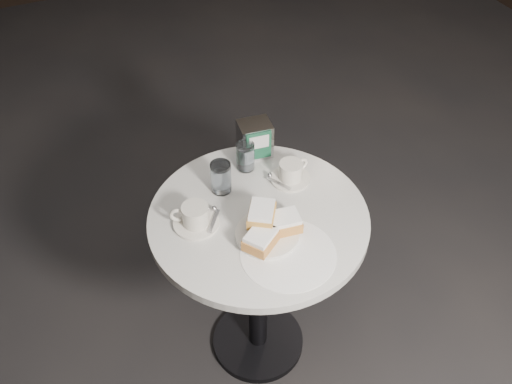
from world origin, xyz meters
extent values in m
plane|color=black|center=(0.00, 0.00, 0.00)|extent=(7.00, 7.00, 0.00)
cylinder|color=black|center=(0.00, 0.00, 0.01)|extent=(0.36, 0.36, 0.03)
cylinder|color=black|center=(0.00, 0.00, 0.36)|extent=(0.07, 0.07, 0.70)
cylinder|color=silver|center=(0.00, 0.00, 0.73)|extent=(0.70, 0.70, 0.03)
cylinder|color=white|center=(0.01, -0.18, 0.75)|extent=(0.31, 0.31, 0.00)
cylinder|color=silver|center=(-0.01, -0.09, 0.75)|extent=(0.25, 0.25, 0.01)
cube|color=#C8833D|center=(-0.05, -0.12, 0.78)|extent=(0.12, 0.12, 0.04)
cube|color=white|center=(-0.05, -0.12, 0.80)|extent=(0.11, 0.11, 0.01)
cube|color=#D18B40|center=(0.04, -0.09, 0.78)|extent=(0.11, 0.09, 0.04)
cube|color=white|center=(0.04, -0.09, 0.80)|extent=(0.10, 0.08, 0.01)
cube|color=gold|center=(-0.02, -0.06, 0.81)|extent=(0.12, 0.12, 0.04)
cube|color=white|center=(-0.02, -0.06, 0.83)|extent=(0.11, 0.11, 0.01)
cylinder|color=silver|center=(-0.19, 0.05, 0.75)|extent=(0.19, 0.19, 0.01)
cylinder|color=beige|center=(-0.19, 0.05, 0.79)|extent=(0.11, 0.11, 0.06)
cylinder|color=#866649|center=(-0.19, 0.05, 0.81)|extent=(0.10, 0.10, 0.00)
torus|color=beige|center=(-0.24, 0.07, 0.79)|extent=(0.05, 0.03, 0.05)
cube|color=#B2B2B7|center=(-0.14, 0.02, 0.76)|extent=(0.07, 0.09, 0.00)
sphere|color=#B6B6BB|center=(-0.12, 0.07, 0.76)|extent=(0.02, 0.02, 0.02)
cylinder|color=silver|center=(0.17, 0.11, 0.75)|extent=(0.16, 0.16, 0.01)
cylinder|color=silver|center=(0.17, 0.11, 0.78)|extent=(0.10, 0.10, 0.06)
cylinder|color=#947151|center=(0.17, 0.11, 0.81)|extent=(0.09, 0.09, 0.00)
torus|color=white|center=(0.22, 0.12, 0.78)|extent=(0.05, 0.02, 0.05)
cube|color=#B0AFB4|center=(0.12, 0.10, 0.76)|extent=(0.06, 0.09, 0.00)
sphere|color=#ADADB2|center=(0.10, 0.14, 0.76)|extent=(0.02, 0.02, 0.02)
cylinder|color=silver|center=(-0.06, 0.16, 0.80)|extent=(0.07, 0.07, 0.11)
cylinder|color=silver|center=(-0.06, 0.16, 0.80)|extent=(0.06, 0.06, 0.09)
cylinder|color=white|center=(0.05, 0.23, 0.80)|extent=(0.07, 0.07, 0.10)
cylinder|color=white|center=(0.05, 0.23, 0.79)|extent=(0.06, 0.06, 0.09)
cube|color=silver|center=(0.11, 0.28, 0.81)|extent=(0.12, 0.10, 0.13)
cube|color=#175236|center=(0.11, 0.24, 0.81)|extent=(0.09, 0.01, 0.11)
cube|color=silver|center=(0.11, 0.23, 0.83)|extent=(0.07, 0.01, 0.05)
camera|label=1|loc=(-0.52, -1.13, 2.04)|focal=40.00mm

